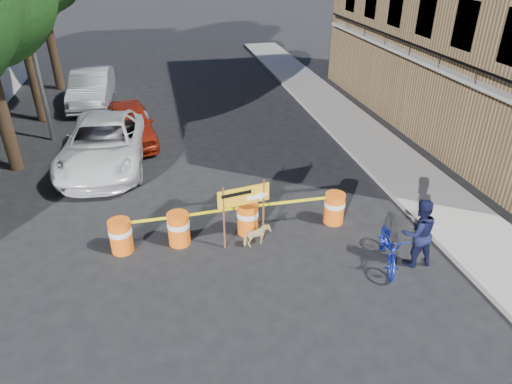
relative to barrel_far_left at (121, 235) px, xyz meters
name	(u,v)px	position (x,y,z in m)	size (l,w,h in m)	color
ground	(248,264)	(3.02, -1.24, -0.47)	(120.00, 120.00, 0.00)	black
sidewalk_east	(375,146)	(9.22, 4.76, -0.40)	(2.40, 40.00, 0.15)	gray
streetlamp	(29,25)	(-2.92, 8.26, 3.90)	(1.25, 0.18, 8.00)	gray
barrel_far_left	(121,235)	(0.00, 0.00, 0.00)	(0.58, 0.58, 0.90)	#E35F0D
barrel_mid_left	(179,228)	(1.45, 0.02, 0.00)	(0.58, 0.58, 0.90)	#E35F0D
barrel_mid_right	(248,218)	(3.30, 0.13, 0.00)	(0.58, 0.58, 0.90)	#E35F0D
barrel_far_right	(334,208)	(5.77, 0.14, 0.00)	(0.58, 0.58, 0.90)	#E35F0D
detour_sign	(250,199)	(3.28, -0.31, 0.82)	(1.36, 0.36, 1.77)	#592D19
pedestrian	(418,233)	(7.01, -2.06, 0.42)	(0.87, 0.68, 1.79)	black
bicycle	(392,231)	(6.39, -1.92, 0.49)	(0.67, 1.01, 1.92)	#1425AA
dog	(257,236)	(3.41, -0.52, -0.17)	(0.32, 0.71, 0.60)	#D5BD7A
suv_white	(105,143)	(-0.69, 5.45, 0.34)	(2.68, 5.81, 1.62)	silver
sedan_red	(130,124)	(0.10, 7.45, 0.26)	(1.73, 4.29, 1.46)	#A6220D
sedan_silver	(92,87)	(-1.78, 12.67, 0.35)	(1.73, 4.97, 1.64)	#B4B7BC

